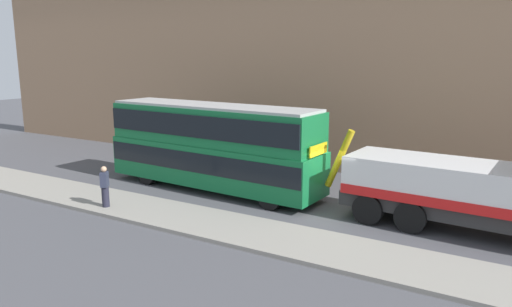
% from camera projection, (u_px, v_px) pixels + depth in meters
% --- Properties ---
extents(ground_plane, '(120.00, 120.00, 0.00)m').
position_uv_depth(ground_plane, '(334.00, 209.00, 19.87)').
color(ground_plane, '#4C4C51').
extents(near_kerb, '(60.00, 2.80, 0.15)m').
position_uv_depth(near_kerb, '(288.00, 241.00, 16.32)').
color(near_kerb, gray).
rests_on(near_kerb, ground_plane).
extents(building_facade, '(60.00, 1.50, 16.00)m').
position_uv_depth(building_facade, '(389.00, 19.00, 23.95)').
color(building_facade, '#9E7A5B').
rests_on(building_facade, ground_plane).
extents(recovery_tow_truck, '(10.21, 3.14, 3.67)m').
position_uv_depth(recovery_tow_truck, '(485.00, 188.00, 16.63)').
color(recovery_tow_truck, '#2D2D2D').
rests_on(recovery_tow_truck, ground_plane).
extents(double_decker_bus, '(11.15, 3.16, 4.06)m').
position_uv_depth(double_decker_bus, '(212.00, 143.00, 22.39)').
color(double_decker_bus, '#146B38').
rests_on(double_decker_bus, ground_plane).
extents(pedestrian_onlooker, '(0.43, 0.48, 1.71)m').
position_uv_depth(pedestrian_onlooker, '(105.00, 187.00, 19.58)').
color(pedestrian_onlooker, '#232333').
rests_on(pedestrian_onlooker, near_kerb).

